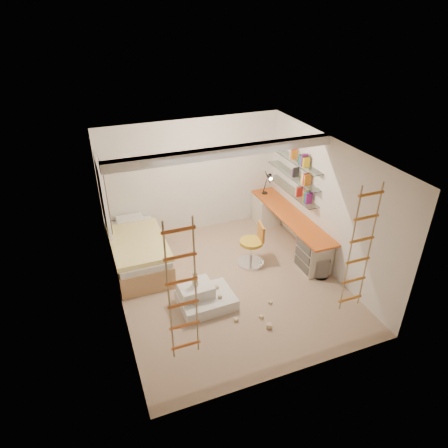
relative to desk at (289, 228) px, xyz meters
name	(u,v)px	position (x,y,z in m)	size (l,w,h in m)	color
floor	(230,284)	(-1.72, -0.86, -0.40)	(4.50, 4.50, 0.00)	tan
ceiling_beam	(224,152)	(-1.72, -0.56, 2.12)	(4.00, 0.18, 0.16)	white
window_frame	(102,194)	(-3.69, 0.64, 1.15)	(0.06, 1.15, 1.35)	white
window_blind	(105,194)	(-3.65, 0.64, 1.15)	(0.02, 1.00, 1.20)	#4C2D1E
rope_ladder_left	(182,293)	(-3.07, -2.61, 1.11)	(0.41, 0.04, 2.13)	#CE5A23
rope_ladder_right	(360,250)	(-0.37, -2.61, 1.11)	(0.41, 0.04, 2.13)	orange
waste_bin	(321,268)	(0.03, -1.28, -0.22)	(0.30, 0.30, 0.38)	white
desk	(289,228)	(0.00, 0.00, 0.00)	(0.56, 2.80, 0.75)	#D85A19
shelves	(293,176)	(0.15, 0.27, 1.10)	(0.25, 1.80, 0.71)	white
bed	(138,251)	(-3.20, 0.36, -0.07)	(1.02, 2.00, 0.69)	#AD7F51
task_lamp	(269,181)	(-0.05, 0.96, 0.73)	(0.14, 0.36, 0.57)	black
swivel_chair	(252,250)	(-1.05, -0.41, -0.07)	(0.61, 0.61, 0.91)	gold
play_platform	(203,297)	(-2.37, -1.24, -0.24)	(0.98, 0.78, 0.42)	silver
toy_blocks	(225,298)	(-2.07, -1.51, -0.13)	(1.37, 1.09, 0.69)	#CCB284
books	(293,169)	(0.15, 0.27, 1.24)	(0.14, 0.58, 0.92)	#8C1E7F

